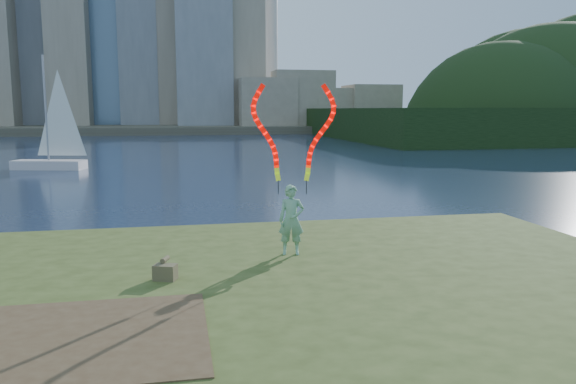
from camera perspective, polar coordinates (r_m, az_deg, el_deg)
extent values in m
plane|color=#19253E|center=(11.48, -5.96, -11.24)|extent=(320.00, 320.00, 0.00)
cube|color=#374619|center=(9.11, -4.45, -15.57)|extent=(20.00, 18.00, 0.30)
cube|color=#374619|center=(9.29, -4.70, -13.42)|extent=(17.00, 15.00, 0.30)
cube|color=#374619|center=(9.39, -4.86, -11.55)|extent=(14.00, 12.00, 0.30)
cube|color=#47331E|center=(8.26, -19.69, -13.71)|extent=(3.20, 3.00, 0.02)
cube|color=#494435|center=(105.83, -10.80, 6.48)|extent=(320.00, 40.00, 1.20)
cube|color=black|center=(90.24, 27.24, 6.29)|extent=(70.00, 42.00, 4.00)
imported|color=#166F3A|center=(11.83, 0.36, -2.85)|extent=(0.60, 0.45, 1.48)
cylinder|color=black|center=(11.81, -0.99, 0.49)|extent=(0.02, 0.02, 0.30)
cylinder|color=black|center=(11.82, 1.88, 0.49)|extent=(0.02, 0.02, 0.30)
cube|color=#4C482C|center=(10.44, -12.37, -7.97)|extent=(0.46, 0.38, 0.28)
cylinder|color=#4C482C|center=(10.58, -12.38, -6.70)|extent=(0.18, 0.28, 0.09)
cube|color=silver|center=(39.51, -23.10, 2.52)|extent=(4.76, 2.57, 0.64)
cylinder|color=gray|center=(39.35, -23.40, 7.66)|extent=(0.13, 0.13, 6.90)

